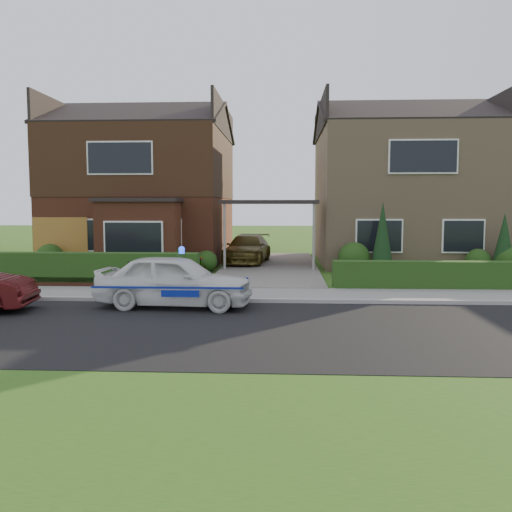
{
  "coord_description": "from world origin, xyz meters",
  "views": [
    {
      "loc": [
        0.58,
        -10.95,
        2.53
      ],
      "look_at": [
        -0.17,
        3.5,
        1.2
      ],
      "focal_mm": 38.0,
      "sensor_mm": 36.0,
      "label": 1
    }
  ],
  "objects": [
    {
      "name": "potted_plant_c",
      "position": [
        -2.5,
        8.76,
        0.35
      ],
      "size": [
        0.47,
        0.47,
        0.71
      ],
      "primitive_type": "imported",
      "rotation": [
        0.0,
        0.0,
        1.77
      ],
      "color": "gray",
      "rests_on": "ground"
    },
    {
      "name": "dwarf_wall",
      "position": [
        -5.8,
        5.3,
        0.18
      ],
      "size": [
        7.7,
        0.25,
        0.36
      ],
      "primitive_type": "cube",
      "color": "brown",
      "rests_on": "ground"
    },
    {
      "name": "shrub_left_near",
      "position": [
        -2.4,
        9.6,
        0.42
      ],
      "size": [
        0.84,
        0.84,
        0.84
      ],
      "primitive_type": "sphere",
      "color": "#193811",
      "rests_on": "ground"
    },
    {
      "name": "shrub_right_far",
      "position": [
        8.8,
        9.2,
        0.54
      ],
      "size": [
        1.08,
        1.08,
        1.08
      ],
      "primitive_type": "sphere",
      "color": "#193811",
      "rests_on": "ground"
    },
    {
      "name": "grass_verge",
      "position": [
        0.0,
        -5.0,
        0.0
      ],
      "size": [
        60.0,
        4.0,
        0.01
      ],
      "primitive_type": "cube",
      "color": "#214F15",
      "rests_on": "ground"
    },
    {
      "name": "police_car",
      "position": [
        -2.15,
        2.34,
        0.66
      ],
      "size": [
        3.59,
        4.0,
        1.49
      ],
      "rotation": [
        0.0,
        0.0,
        1.5
      ],
      "color": "silver",
      "rests_on": "ground"
    },
    {
      "name": "driveway",
      "position": [
        0.0,
        11.0,
        0.06
      ],
      "size": [
        3.8,
        12.0,
        0.12
      ],
      "primitive_type": "cube",
      "color": "#666059",
      "rests_on": "ground"
    },
    {
      "name": "shrub_right_near",
      "position": [
        3.2,
        9.4,
        0.6
      ],
      "size": [
        1.2,
        1.2,
        1.2
      ],
      "primitive_type": "sphere",
      "color": "#193811",
      "rests_on": "ground"
    },
    {
      "name": "shrub_right_mid",
      "position": [
        7.8,
        9.5,
        0.48
      ],
      "size": [
        0.96,
        0.96,
        0.96
      ],
      "primitive_type": "sphere",
      "color": "#193811",
      "rests_on": "ground"
    },
    {
      "name": "potted_plant_b",
      "position": [
        -8.97,
        7.33,
        0.38
      ],
      "size": [
        0.52,
        0.47,
        0.77
      ],
      "primitive_type": "imported",
      "rotation": [
        0.0,
        0.0,
        0.37
      ],
      "color": "gray",
      "rests_on": "ground"
    },
    {
      "name": "house_right",
      "position": [
        5.8,
        13.99,
        3.66
      ],
      "size": [
        7.5,
        8.06,
        7.25
      ],
      "color": "tan",
      "rests_on": "ground"
    },
    {
      "name": "house_left",
      "position": [
        -5.78,
        13.9,
        3.81
      ],
      "size": [
        7.5,
        9.53,
        7.25
      ],
      "color": "brown",
      "rests_on": "ground"
    },
    {
      "name": "ground",
      "position": [
        0.0,
        0.0,
        0.0
      ],
      "size": [
        120.0,
        120.0,
        0.0
      ],
      "primitive_type": "plane",
      "color": "#214F15",
      "rests_on": "ground"
    },
    {
      "name": "sidewalk",
      "position": [
        0.0,
        4.1,
        0.05
      ],
      "size": [
        60.0,
        2.0,
        0.1
      ],
      "primitive_type": "cube",
      "color": "slate",
      "rests_on": "ground"
    },
    {
      "name": "hedge_left",
      "position": [
        -5.8,
        5.45,
        0.0
      ],
      "size": [
        7.5,
        0.55,
        0.9
      ],
      "primitive_type": "cube",
      "color": "#193811",
      "rests_on": "ground"
    },
    {
      "name": "conifer_b",
      "position": [
        8.6,
        9.2,
        1.1
      ],
      "size": [
        0.9,
        0.9,
        2.2
      ],
      "primitive_type": "cone",
      "color": "black",
      "rests_on": "ground"
    },
    {
      "name": "driveway_car",
      "position": [
        -1.0,
        12.2,
        0.71
      ],
      "size": [
        2.07,
        4.22,
        1.18
      ],
      "primitive_type": "imported",
      "rotation": [
        0.0,
        0.0,
        -0.11
      ],
      "color": "brown",
      "rests_on": "driveway"
    },
    {
      "name": "conifer_a",
      "position": [
        4.2,
        9.2,
        1.3
      ],
      "size": [
        0.9,
        0.9,
        2.6
      ],
      "primitive_type": "cone",
      "color": "black",
      "rests_on": "ground"
    },
    {
      "name": "hedge_right",
      "position": [
        5.8,
        5.35,
        0.0
      ],
      "size": [
        7.5,
        0.55,
        0.8
      ],
      "primitive_type": "cube",
      "color": "#193811",
      "rests_on": "ground"
    },
    {
      "name": "carport_link",
      "position": [
        0.0,
        10.95,
        2.66
      ],
      "size": [
        3.8,
        3.0,
        2.77
      ],
      "color": "black",
      "rests_on": "ground"
    },
    {
      "name": "garage_door",
      "position": [
        -8.25,
        9.96,
        1.05
      ],
      "size": [
        2.2,
        0.1,
        2.1
      ],
      "primitive_type": "cube",
      "color": "brown",
      "rests_on": "ground"
    },
    {
      "name": "road",
      "position": [
        0.0,
        0.0,
        0.0
      ],
      "size": [
        60.0,
        6.0,
        0.02
      ],
      "primitive_type": "cube",
      "color": "black",
      "rests_on": "ground"
    },
    {
      "name": "potted_plant_a",
      "position": [
        -9.0,
        7.16,
        0.35
      ],
      "size": [
        0.44,
        0.38,
        0.71
      ],
      "primitive_type": "imported",
      "rotation": [
        0.0,
        0.0,
        0.41
      ],
      "color": "gray",
      "rests_on": "ground"
    },
    {
      "name": "shrub_left_mid",
      "position": [
        -4.0,
        9.3,
        0.66
      ],
      "size": [
        1.32,
        1.32,
        1.32
      ],
      "primitive_type": "sphere",
      "color": "#193811",
      "rests_on": "ground"
    },
    {
      "name": "shrub_left_far",
      "position": [
        -8.5,
        9.5,
        0.54
      ],
      "size": [
        1.08,
        1.08,
        1.08
      ],
      "primitive_type": "sphere",
      "color": "#193811",
      "rests_on": "ground"
    },
    {
      "name": "kerb",
      "position": [
        0.0,
        3.05,
        0.06
      ],
      "size": [
        60.0,
        0.16,
        0.12
      ],
      "primitive_type": "cube",
      "color": "#9E9993",
      "rests_on": "ground"
    }
  ]
}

